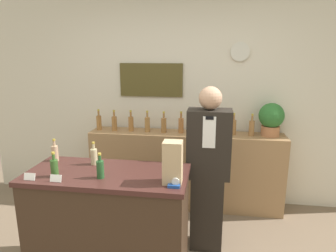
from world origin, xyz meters
The scene contains 23 objects.
back_wall centered at (0.00, 2.00, 1.35)m, with size 5.20×0.09×2.70m.
back_shelf centered at (0.14, 1.76, 0.48)m, with size 2.37×0.36×0.96m.
display_counter centered at (-0.39, 0.44, 0.48)m, with size 1.34×0.62×0.95m.
shopkeeper centered at (0.43, 0.95, 0.81)m, with size 0.41×0.26×1.62m.
potted_plant centered at (1.13, 1.79, 1.17)m, with size 0.29×0.29×0.39m.
paper_bag centered at (0.17, 0.32, 1.11)m, with size 0.14×0.13×0.33m.
tape_dispenser centered at (0.19, 0.25, 0.97)m, with size 0.09×0.06×0.07m.
price_card_left centered at (-0.93, 0.20, 0.98)m, with size 0.09×0.02×0.06m.
price_card_right centered at (-0.71, 0.20, 0.98)m, with size 0.09×0.02×0.06m.
counter_bottle_0 centered at (-0.95, 0.64, 1.03)m, with size 0.06×0.06×0.21m.
counter_bottle_1 centered at (-0.77, 0.29, 1.03)m, with size 0.06×0.06×0.21m.
counter_bottle_2 centered at (-0.57, 0.60, 1.03)m, with size 0.06×0.06×0.21m.
counter_bottle_3 centered at (-0.40, 0.32, 1.03)m, with size 0.06×0.06×0.21m.
shelf_bottle_0 centered at (-0.97, 1.76, 1.06)m, with size 0.06×0.06×0.26m.
shelf_bottle_1 centered at (-0.76, 1.74, 1.06)m, with size 0.06×0.06×0.26m.
shelf_bottle_2 centered at (-0.55, 1.76, 1.06)m, with size 0.06×0.06×0.26m.
shelf_bottle_3 centered at (-0.34, 1.76, 1.06)m, with size 0.06×0.06×0.26m.
shelf_bottle_4 centered at (-0.13, 1.74, 1.06)m, with size 0.06×0.06×0.26m.
shelf_bottle_5 centered at (0.08, 1.77, 1.06)m, with size 0.06×0.06×0.26m.
shelf_bottle_6 centered at (0.29, 1.76, 1.06)m, with size 0.06×0.06×0.26m.
shelf_bottle_7 centered at (0.49, 1.76, 1.06)m, with size 0.06×0.06×0.26m.
shelf_bottle_8 centered at (0.70, 1.77, 1.06)m, with size 0.06×0.06×0.26m.
shelf_bottle_9 centered at (0.91, 1.75, 1.06)m, with size 0.06×0.06×0.26m.
Camera 1 is at (0.45, -1.77, 1.90)m, focal length 32.00 mm.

